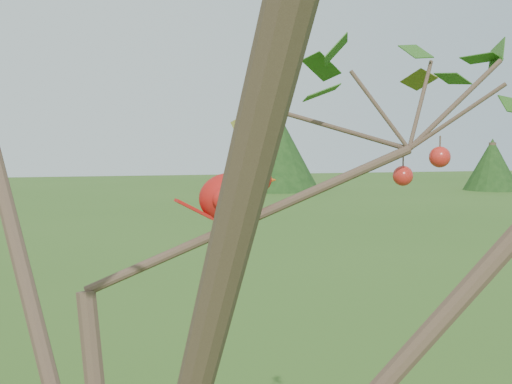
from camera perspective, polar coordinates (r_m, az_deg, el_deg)
crabapple_tree at (r=1.04m, az=-10.96°, el=-0.75°), size 2.35×2.05×2.95m
cardinal at (r=1.17m, az=-1.98°, el=-0.31°), size 0.20×0.11×0.14m
distant_trees at (r=24.25m, az=-17.20°, el=2.94°), size 41.01×12.60×3.72m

